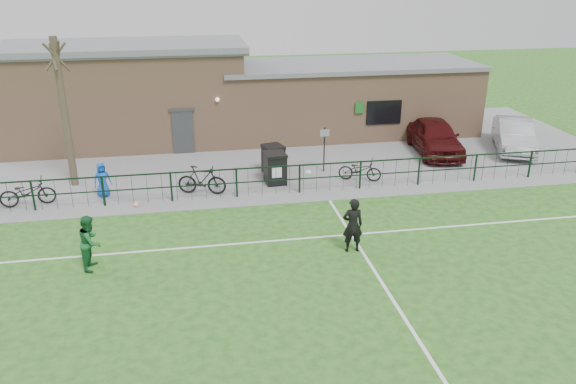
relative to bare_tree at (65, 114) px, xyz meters
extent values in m
plane|color=#24581A|center=(8.00, -10.50, -3.00)|extent=(90.00, 90.00, 0.00)
cube|color=slate|center=(8.00, 3.00, -2.99)|extent=(34.00, 13.00, 0.02)
cube|color=white|center=(8.00, -2.70, -3.00)|extent=(28.00, 0.10, 0.01)
cube|color=white|center=(8.00, -6.50, -3.00)|extent=(28.00, 0.10, 0.01)
cube|color=white|center=(10.00, -10.50, -3.00)|extent=(0.10, 16.00, 0.01)
cube|color=black|center=(8.00, -2.50, -2.40)|extent=(28.00, 0.10, 1.20)
cylinder|color=#403527|center=(0.00, 0.00, 0.00)|extent=(0.30, 0.30, 6.00)
cube|color=black|center=(8.21, -1.25, -2.37)|extent=(0.88, 0.98, 1.22)
cube|color=black|center=(8.32, -0.04, -2.40)|extent=(0.98, 1.05, 1.16)
cylinder|color=black|center=(10.54, -0.24, -1.98)|extent=(0.08, 0.08, 2.00)
imported|color=#3F0B0C|center=(16.41, 1.43, -2.16)|extent=(2.56, 5.00, 1.63)
imported|color=#999CA0|center=(20.39, 1.15, -2.22)|extent=(3.30, 4.88, 1.52)
imported|color=black|center=(-1.32, -1.99, -2.46)|extent=(2.06, 0.95, 1.05)
imported|color=black|center=(5.18, -1.96, -2.40)|extent=(2.02, 1.06, 1.17)
imported|color=black|center=(11.76, -1.60, -2.51)|extent=(1.90, 1.23, 0.94)
imported|color=blue|center=(1.35, -1.54, -2.29)|extent=(0.79, 0.66, 1.38)
imported|color=black|center=(9.69, -7.61, -2.10)|extent=(0.67, 0.46, 1.79)
sphere|color=white|center=(8.78, -5.16, -1.18)|extent=(0.22, 0.22, 0.22)
imported|color=#1B5F2E|center=(1.74, -7.27, -2.15)|extent=(0.74, 0.90, 1.69)
sphere|color=white|center=(2.67, -2.84, -2.89)|extent=(0.23, 0.23, 0.23)
cube|color=tan|center=(8.00, 6.00, -1.25)|extent=(24.00, 5.00, 3.50)
cube|color=tan|center=(1.76, 6.00, 1.10)|extent=(11.52, 5.00, 1.20)
cube|color=slate|center=(1.76, 6.00, 1.82)|extent=(12.02, 5.40, 0.28)
cube|color=slate|center=(13.28, 6.00, 0.60)|extent=(13.44, 5.30, 0.22)
cube|color=#383A3D|center=(4.50, 3.47, -1.95)|extent=(1.00, 0.08, 2.10)
cube|color=black|center=(14.50, 3.47, -1.40)|extent=(1.80, 0.08, 1.20)
cube|color=#19661E|center=(13.20, 3.42, -1.10)|extent=(0.45, 0.04, 0.55)
camera|label=1|loc=(4.90, -22.91, 5.44)|focal=35.00mm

